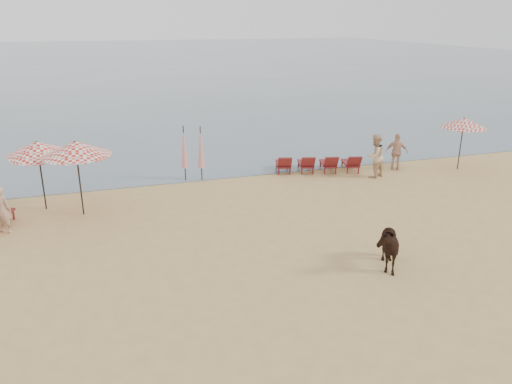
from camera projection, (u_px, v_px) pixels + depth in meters
ground at (320, 301)px, 11.92m from camera, size 120.00×120.00×0.00m
sea at (120, 58)px, 83.84m from camera, size 160.00×140.00×0.06m
lounger_cluster_right at (318, 163)px, 21.79m from camera, size 3.85×2.41×0.57m
umbrella_open_left_a at (76, 149)px, 16.42m from camera, size 2.28×2.28×2.60m
umbrella_open_left_b at (37, 148)px, 16.95m from camera, size 2.00×2.04×2.55m
umbrella_open_right at (464, 123)px, 21.63m from camera, size 1.91×1.91×2.33m
umbrella_closed_left at (201, 148)px, 20.32m from camera, size 0.28×0.28×2.28m
umbrella_closed_right at (184, 147)px, 20.30m from camera, size 0.28×0.28×2.31m
cow at (385, 245)px, 13.37m from camera, size 1.24×1.71×1.31m
beachgoer_left at (3, 209)px, 15.52m from camera, size 0.67×0.61×1.54m
beachgoer_right_a at (375, 156)px, 20.92m from camera, size 1.10×0.99×1.85m
beachgoer_right_b at (397, 152)px, 21.98m from camera, size 1.01×0.87×1.63m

